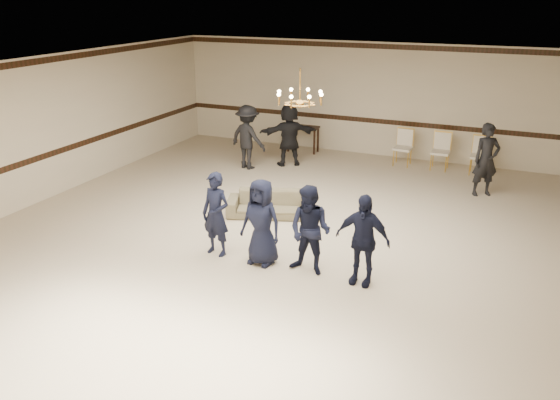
{
  "coord_description": "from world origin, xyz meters",
  "views": [
    {
      "loc": [
        3.8,
        -8.64,
        4.54
      ],
      "look_at": [
        0.25,
        -0.5,
        1.19
      ],
      "focal_mm": 35.88,
      "sensor_mm": 36.0,
      "label": 1
    }
  ],
  "objects_px": {
    "adult_mid": "(289,135)",
    "boy_b": "(261,222)",
    "console_table": "(303,139)",
    "banquet_chair_left": "(403,148)",
    "boy_d": "(362,240)",
    "boy_c": "(310,231)",
    "banquet_chair_right": "(480,156)",
    "chandelier": "(300,86)",
    "settee": "(270,204)",
    "adult_right": "(486,160)",
    "boy_a": "(216,214)",
    "adult_left": "(248,137)",
    "banquet_chair_mid": "(440,152)"
  },
  "relations": [
    {
      "from": "adult_mid",
      "to": "boy_b",
      "type": "bearing_deg",
      "value": 74.73
    },
    {
      "from": "console_table",
      "to": "banquet_chair_left",
      "type": "bearing_deg",
      "value": -6.2
    },
    {
      "from": "boy_b",
      "to": "banquet_chair_left",
      "type": "bearing_deg",
      "value": 87.32
    },
    {
      "from": "boy_d",
      "to": "banquet_chair_left",
      "type": "xyz_separation_m",
      "value": [
        -0.77,
        6.85,
        -0.28
      ]
    },
    {
      "from": "boy_b",
      "to": "boy_c",
      "type": "xyz_separation_m",
      "value": [
        0.9,
        0.0,
        0.0
      ]
    },
    {
      "from": "console_table",
      "to": "banquet_chair_right",
      "type": "bearing_deg",
      "value": -4.67
    },
    {
      "from": "boy_b",
      "to": "console_table",
      "type": "bearing_deg",
      "value": 111.49
    },
    {
      "from": "chandelier",
      "to": "settee",
      "type": "distance_m",
      "value": 2.78
    },
    {
      "from": "boy_c",
      "to": "adult_right",
      "type": "bearing_deg",
      "value": 71.49
    },
    {
      "from": "banquet_chair_left",
      "to": "boy_b",
      "type": "bearing_deg",
      "value": -93.84
    },
    {
      "from": "boy_b",
      "to": "adult_right",
      "type": "bearing_deg",
      "value": 63.9
    },
    {
      "from": "chandelier",
      "to": "boy_a",
      "type": "relative_size",
      "value": 0.61
    },
    {
      "from": "settee",
      "to": "adult_right",
      "type": "height_order",
      "value": "adult_right"
    },
    {
      "from": "chandelier",
      "to": "boy_d",
      "type": "bearing_deg",
      "value": -42.62
    },
    {
      "from": "adult_right",
      "to": "banquet_chair_right",
      "type": "relative_size",
      "value": 1.75
    },
    {
      "from": "boy_b",
      "to": "banquet_chair_right",
      "type": "bearing_deg",
      "value": 72.01
    },
    {
      "from": "adult_left",
      "to": "adult_mid",
      "type": "xyz_separation_m",
      "value": [
        0.9,
        0.7,
        0.0
      ]
    },
    {
      "from": "banquet_chair_mid",
      "to": "boy_a",
      "type": "bearing_deg",
      "value": -113.28
    },
    {
      "from": "boy_c",
      "to": "banquet_chair_right",
      "type": "height_order",
      "value": "boy_c"
    },
    {
      "from": "banquet_chair_left",
      "to": "boy_d",
      "type": "bearing_deg",
      "value": -78.87
    },
    {
      "from": "adult_right",
      "to": "banquet_chair_mid",
      "type": "distance_m",
      "value": 2.07
    },
    {
      "from": "settee",
      "to": "boy_a",
      "type": "bearing_deg",
      "value": -112.39
    },
    {
      "from": "boy_a",
      "to": "boy_d",
      "type": "distance_m",
      "value": 2.7
    },
    {
      "from": "boy_a",
      "to": "console_table",
      "type": "xyz_separation_m",
      "value": [
        -1.07,
        7.05,
        -0.38
      ]
    },
    {
      "from": "banquet_chair_mid",
      "to": "console_table",
      "type": "xyz_separation_m",
      "value": [
        -4.0,
        0.2,
        -0.1
      ]
    },
    {
      "from": "boy_c",
      "to": "banquet_chair_left",
      "type": "bearing_deg",
      "value": 94.74
    },
    {
      "from": "boy_a",
      "to": "boy_c",
      "type": "distance_m",
      "value": 1.8
    },
    {
      "from": "banquet_chair_left",
      "to": "banquet_chair_right",
      "type": "bearing_deg",
      "value": 4.72
    },
    {
      "from": "boy_d",
      "to": "adult_left",
      "type": "xyz_separation_m",
      "value": [
        -4.53,
        4.93,
        0.08
      ]
    },
    {
      "from": "settee",
      "to": "banquet_chair_left",
      "type": "xyz_separation_m",
      "value": [
        1.82,
        4.78,
        0.23
      ]
    },
    {
      "from": "chandelier",
      "to": "boy_d",
      "type": "xyz_separation_m",
      "value": [
        1.75,
        -1.61,
        -2.1
      ]
    },
    {
      "from": "settee",
      "to": "adult_mid",
      "type": "relative_size",
      "value": 1.05
    },
    {
      "from": "boy_b",
      "to": "banquet_chair_right",
      "type": "xyz_separation_m",
      "value": [
        3.03,
        6.85,
        -0.28
      ]
    },
    {
      "from": "adult_mid",
      "to": "banquet_chair_right",
      "type": "height_order",
      "value": "adult_mid"
    },
    {
      "from": "boy_a",
      "to": "banquet_chair_left",
      "type": "relative_size",
      "value": 1.58
    },
    {
      "from": "adult_mid",
      "to": "banquet_chair_left",
      "type": "distance_m",
      "value": 3.13
    },
    {
      "from": "adult_left",
      "to": "banquet_chair_right",
      "type": "relative_size",
      "value": 1.75
    },
    {
      "from": "chandelier",
      "to": "banquet_chair_right",
      "type": "bearing_deg",
      "value": 60.42
    },
    {
      "from": "banquet_chair_left",
      "to": "banquet_chair_mid",
      "type": "bearing_deg",
      "value": 4.72
    },
    {
      "from": "boy_c",
      "to": "boy_b",
      "type": "bearing_deg",
      "value": -174.17
    },
    {
      "from": "boy_a",
      "to": "boy_c",
      "type": "bearing_deg",
      "value": 8.31
    },
    {
      "from": "settee",
      "to": "banquet_chair_right",
      "type": "height_order",
      "value": "banquet_chair_right"
    },
    {
      "from": "adult_mid",
      "to": "settee",
      "type": "bearing_deg",
      "value": 73.08
    },
    {
      "from": "chandelier",
      "to": "console_table",
      "type": "distance_m",
      "value": 6.32
    },
    {
      "from": "boy_b",
      "to": "boy_d",
      "type": "bearing_deg",
      "value": 5.88
    },
    {
      "from": "boy_d",
      "to": "chandelier",
      "type": "bearing_deg",
      "value": 140.37
    },
    {
      "from": "boy_b",
      "to": "boy_c",
      "type": "relative_size",
      "value": 1.0
    },
    {
      "from": "banquet_chair_left",
      "to": "adult_right",
      "type": "bearing_deg",
      "value": -31.11
    },
    {
      "from": "boy_b",
      "to": "boy_d",
      "type": "xyz_separation_m",
      "value": [
        1.8,
        0.0,
        0.0
      ]
    },
    {
      "from": "settee",
      "to": "adult_mid",
      "type": "height_order",
      "value": "adult_mid"
    }
  ]
}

